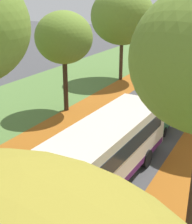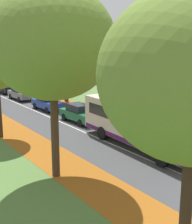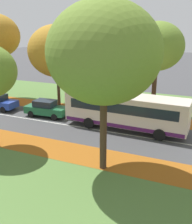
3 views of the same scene
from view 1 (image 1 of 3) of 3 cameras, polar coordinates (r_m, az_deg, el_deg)
name	(u,v)px [view 1 (image 1 of 3)]	position (r m, az deg, el deg)	size (l,w,h in m)	color
grass_verge_left	(54,93)	(28.46, -7.68, 3.39)	(12.00, 90.00, 0.01)	#517538
leaf_litter_left	(58,126)	(21.36, -7.05, -2.63)	(2.80, 60.00, 0.00)	#9E5619
road_centre_line	(151,111)	(24.43, 10.10, 0.27)	(0.12, 80.00, 0.01)	silver
tree_left_mid	(64,38)	(22.91, -5.90, 13.32)	(4.15, 4.15, 7.39)	#382619
tree_left_far	(122,16)	(32.00, 4.84, 17.07)	(6.22, 6.22, 9.18)	#422D1E
bus	(99,155)	(14.08, 0.50, -7.88)	(2.93, 10.48, 2.98)	beige
car_green_lead	(158,116)	(21.27, 11.27, -0.65)	(1.91, 4.26, 1.62)	#1E6038
car_blue_following	(180,92)	(26.87, 15.12, 3.59)	(1.91, 4.26, 1.62)	#233D9E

